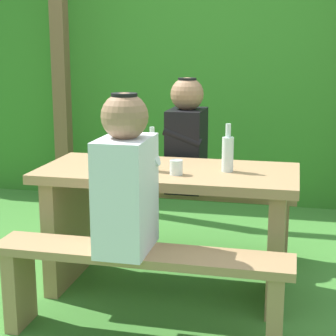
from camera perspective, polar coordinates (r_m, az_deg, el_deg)
ground_plane at (r=3.27m, az=0.00°, el=-12.20°), size 12.00×12.00×0.00m
hedge_backdrop at (r=5.21m, az=5.63°, el=8.07°), size 6.40×0.86×1.93m
pergola_post_left at (r=4.85m, az=-10.88°, el=9.63°), size 0.12×0.12×2.28m
picnic_table at (r=3.10m, az=0.00°, el=-4.08°), size 1.40×0.64×0.70m
bench_near at (r=2.64m, az=-2.82°, el=-10.95°), size 1.40×0.24×0.45m
bench_far at (r=3.68m, az=1.99°, el=-4.04°), size 1.40×0.24×0.45m
person_white_shirt at (r=2.51m, az=-4.32°, el=-1.14°), size 0.25×0.35×0.72m
person_black_coat at (r=3.57m, az=1.92°, el=3.01°), size 0.25×0.35×0.72m
drinking_glass at (r=2.90m, az=0.84°, el=0.07°), size 0.07×0.07×0.08m
bottle_left at (r=2.97m, az=6.12°, el=1.57°), size 0.06×0.06×0.26m
bottle_right at (r=2.97m, az=-1.62°, el=1.57°), size 0.06×0.06×0.24m
cell_phone at (r=3.06m, az=-2.92°, el=0.08°), size 0.10×0.15×0.01m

